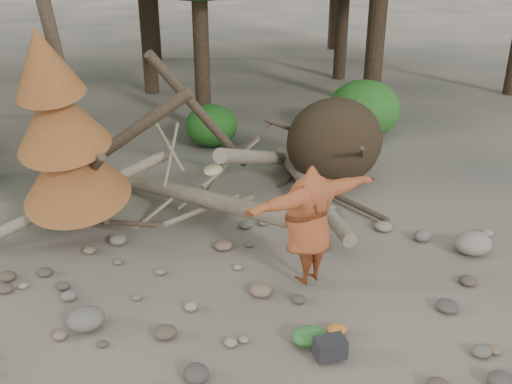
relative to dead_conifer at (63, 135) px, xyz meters
name	(u,v)px	position (x,y,z in m)	size (l,w,h in m)	color
ground	(315,311)	(3.12, -3.37, -2.11)	(120.00, 120.00, 0.00)	#514C44
deadfall_pile	(312,148)	(5.13, 0.87, -1.16)	(8.55, 5.24, 3.30)	#332619
dead_conifer	(63,135)	(0.00, 0.00, 0.00)	(2.06, 2.16, 4.35)	#4C3F30
bush_mid	(211,125)	(3.92, 4.43, -1.55)	(1.40, 1.40, 1.12)	#215E1B
bush_right	(364,109)	(8.12, 3.63, -1.31)	(2.00, 2.00, 1.60)	#2B7022
frisbee_thrower	(308,225)	(3.32, -2.64, -1.04)	(2.83, 1.14, 2.05)	#944321
backpack	(330,351)	(2.81, -4.41, -1.98)	(0.40, 0.27, 0.27)	black
cloth_green	(309,339)	(2.69, -4.03, -2.02)	(0.49, 0.41, 0.18)	#2D6A2A
cloth_orange	(337,332)	(3.14, -4.00, -2.06)	(0.30, 0.25, 0.11)	#BA6A1F
boulder_mid_right	(473,243)	(6.51, -2.82, -1.91)	(0.66, 0.59, 0.40)	gray
boulder_mid_left	(86,319)	(-0.13, -2.55, -1.95)	(0.54, 0.48, 0.32)	#655F55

